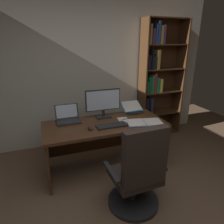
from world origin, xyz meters
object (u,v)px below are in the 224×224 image
laptop (68,118)px  reading_stand_with_book (132,107)px  open_binder (144,122)px  keyboard (112,126)px  office_chair (138,176)px  pen (125,119)px  bookshelf (156,81)px  desk (103,133)px  monitor (103,103)px  computer_mouse (90,128)px  notepad (124,120)px

laptop → reading_stand_with_book: 1.05m
reading_stand_with_book → open_binder: 0.52m
keyboard → open_binder: same height
laptop → office_chair: bearing=-63.2°
keyboard → pen: keyboard is taller
laptop → keyboard: laptop is taller
bookshelf → desk: bearing=-150.2°
office_chair → monitor: monitor is taller
bookshelf → laptop: size_ratio=6.61×
bookshelf → open_binder: size_ratio=4.04×
monitor → open_binder: size_ratio=0.97×
bookshelf → open_binder: (-0.79, -1.02, -0.35)m
monitor → pen: (0.26, -0.24, -0.21)m
bookshelf → pen: size_ratio=15.87×
monitor → pen: bearing=-42.4°
keyboard → reading_stand_with_book: 0.70m
computer_mouse → office_chair: bearing=-65.3°
bookshelf → notepad: bookshelf is taller
open_binder → notepad: 0.31m
reading_stand_with_book → notepad: bearing=-131.8°
bookshelf → office_chair: bookshelf is taller
bookshelf → keyboard: size_ratio=5.29×
office_chair → keyboard: size_ratio=2.50×
office_chair → keyboard: office_chair is taller
monitor → pen: 0.41m
keyboard → computer_mouse: computer_mouse is taller
bookshelf → notepad: 1.37m
office_chair → computer_mouse: bearing=112.5°
pen → keyboard: bearing=-150.0°
notepad → reading_stand_with_book: bearing=48.2°
monitor → keyboard: (0.00, -0.39, -0.21)m
desk → reading_stand_with_book: reading_stand_with_book is taller
bookshelf → computer_mouse: 1.88m
keyboard → notepad: keyboard is taller
reading_stand_with_book → notepad: (-0.28, -0.31, -0.07)m
computer_mouse → bookshelf: bearing=31.9°
desk → keyboard: 0.31m
office_chair → open_binder: (0.43, 0.69, 0.30)m
bookshelf → laptop: (-1.80, -0.59, -0.32)m
open_binder → reading_stand_with_book: bearing=97.8°
bookshelf → pen: bookshelf is taller
computer_mouse → reading_stand_with_book: size_ratio=0.32×
open_binder → pen: open_binder is taller
computer_mouse → reading_stand_with_book: bearing=29.4°
desk → notepad: size_ratio=8.16×
laptop → open_binder: laptop is taller
computer_mouse → monitor: bearing=52.1°
bookshelf → keyboard: 1.64m
office_chair → reading_stand_with_book: office_chair is taller
laptop → pen: size_ratio=2.40×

